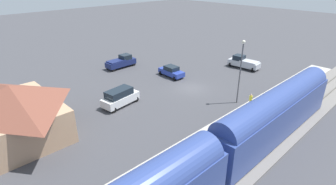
% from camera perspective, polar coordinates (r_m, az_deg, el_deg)
% --- Properties ---
extents(ground_plane, '(200.00, 200.00, 0.00)m').
position_cam_1_polar(ground_plane, '(39.05, 5.02, 0.94)').
color(ground_plane, '#424247').
extents(railway_track, '(4.80, 70.00, 0.30)m').
position_cam_1_polar(railway_track, '(32.61, 23.85, -6.06)').
color(railway_track, slate).
rests_on(railway_track, ground).
extents(platform, '(3.20, 46.00, 0.30)m').
position_cam_1_polar(platform, '(33.95, 17.77, -3.71)').
color(platform, '#B7B2A8').
rests_on(platform, ground).
extents(station_building, '(11.16, 8.36, 5.62)m').
position_cam_1_polar(station_building, '(30.56, -29.93, -3.36)').
color(station_building, tan).
rests_on(station_building, ground).
extents(pedestrian_on_platform, '(0.36, 0.36, 1.71)m').
position_cam_1_polar(pedestrian_on_platform, '(39.46, 23.61, 1.17)').
color(pedestrian_on_platform, '#333338').
rests_on(pedestrian_on_platform, platform).
extents(pedestrian_waiting_far, '(0.36, 0.36, 1.71)m').
position_cam_1_polar(pedestrian_waiting_far, '(34.05, 17.26, -1.43)').
color(pedestrian_waiting_far, '#333338').
rests_on(pedestrian_waiting_far, platform).
extents(suv_white, '(2.61, 5.12, 2.22)m').
position_cam_1_polar(suv_white, '(33.99, -10.24, -0.96)').
color(suv_white, white).
rests_on(suv_white, ground).
extents(sedan_blue, '(4.58, 2.44, 1.74)m').
position_cam_1_polar(sedan_blue, '(43.07, 0.73, 4.57)').
color(sedan_blue, '#283D9E').
rests_on(sedan_blue, ground).
extents(pickup_navy, '(2.09, 5.45, 2.14)m').
position_cam_1_polar(pickup_navy, '(48.03, -9.96, 6.51)').
color(pickup_navy, navy).
rests_on(pickup_navy, ground).
extents(pickup_silver, '(5.53, 2.80, 2.14)m').
position_cam_1_polar(pickup_silver, '(48.84, 15.84, 6.24)').
color(pickup_silver, silver).
rests_on(pickup_silver, ground).
extents(light_pole_near_platform, '(0.44, 0.44, 8.18)m').
position_cam_1_polar(light_pole_near_platform, '(33.88, 15.35, 5.68)').
color(light_pole_near_platform, '#515156').
rests_on(light_pole_near_platform, ground).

